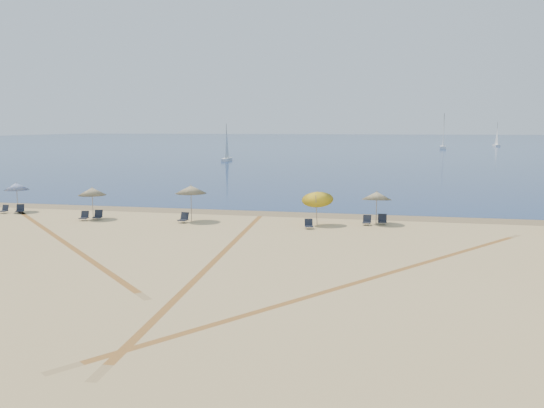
{
  "coord_description": "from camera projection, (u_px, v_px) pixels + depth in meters",
  "views": [
    {
      "loc": [
        8.09,
        -17.9,
        6.7
      ],
      "look_at": [
        0.0,
        20.0,
        1.3
      ],
      "focal_mm": 37.28,
      "sensor_mm": 36.0,
      "label": 1
    }
  ],
  "objects": [
    {
      "name": "umbrella_1",
      "position": [
        92.0,
        191.0,
        40.51
      ],
      "size": [
        1.99,
        1.99,
        2.35
      ],
      "color": "gray",
      "rests_on": "ground"
    },
    {
      "name": "sailboat_1",
      "position": [
        443.0,
        138.0,
        164.93
      ],
      "size": [
        2.35,
        7.0,
        10.23
      ],
      "rotation": [
        0.0,
        0.0,
        -0.09
      ],
      "color": "white",
      "rests_on": "ocean"
    },
    {
      "name": "umbrella_4",
      "position": [
        377.0,
        196.0,
        38.51
      ],
      "size": [
        2.07,
        2.11,
        2.31
      ],
      "color": "gray",
      "rests_on": "ground"
    },
    {
      "name": "ocean",
      "position": [
        373.0,
        142.0,
        237.87
      ],
      "size": [
        500.0,
        500.0,
        0.0
      ],
      "primitive_type": "plane",
      "color": "#0C2151",
      "rests_on": "ground"
    },
    {
      "name": "umbrella_0",
      "position": [
        16.0,
        186.0,
        43.92
      ],
      "size": [
        1.87,
        1.87,
        2.34
      ],
      "color": "gray",
      "rests_on": "ground"
    },
    {
      "name": "umbrella_2",
      "position": [
        191.0,
        190.0,
        39.55
      ],
      "size": [
        2.19,
        2.19,
        2.59
      ],
      "color": "gray",
      "rests_on": "ground"
    },
    {
      "name": "sailboat_2",
      "position": [
        497.0,
        139.0,
        184.69
      ],
      "size": [
        1.62,
        5.3,
        7.8
      ],
      "rotation": [
        0.0,
        0.0,
        0.05
      ],
      "color": "white",
      "rests_on": "ocean"
    },
    {
      "name": "chair_5",
      "position": [
        309.0,
        224.0,
        36.93
      ],
      "size": [
        0.67,
        0.73,
        0.64
      ],
      "rotation": [
        0.0,
        0.0,
        0.27
      ],
      "color": "black",
      "rests_on": "ground"
    },
    {
      "name": "chair_1",
      "position": [
        20.0,
        209.0,
        43.46
      ],
      "size": [
        0.77,
        0.83,
        0.68
      ],
      "rotation": [
        0.0,
        0.0,
        0.41
      ],
      "color": "black",
      "rests_on": "ground"
    },
    {
      "name": "umbrella_3",
      "position": [
        317.0,
        196.0,
        37.99
      ],
      "size": [
        2.14,
        2.18,
        2.67
      ],
      "color": "gray",
      "rests_on": "ground"
    },
    {
      "name": "chair_7",
      "position": [
        382.0,
        220.0,
        38.49
      ],
      "size": [
        0.61,
        0.71,
        0.71
      ],
      "rotation": [
        0.0,
        0.0,
        0.04
      ],
      "color": "black",
      "rests_on": "ground"
    },
    {
      "name": "chair_3",
      "position": [
        98.0,
        215.0,
        40.44
      ],
      "size": [
        0.66,
        0.74,
        0.69
      ],
      "rotation": [
        0.0,
        0.0,
        0.13
      ],
      "color": "black",
      "rests_on": "ground"
    },
    {
      "name": "chair_6",
      "position": [
        367.0,
        221.0,
        38.31
      ],
      "size": [
        0.58,
        0.67,
        0.66
      ],
      "rotation": [
        0.0,
        0.0,
        -0.05
      ],
      "color": "black",
      "rests_on": "ground"
    },
    {
      "name": "tire_tracks",
      "position": [
        201.0,
        255.0,
        29.32
      ],
      "size": [
        58.86,
        45.24,
        0.0
      ],
      "color": "tan",
      "rests_on": "ground"
    },
    {
      "name": "chair_0",
      "position": [
        4.0,
        210.0,
        43.48
      ],
      "size": [
        0.54,
        0.63,
        0.63
      ],
      "rotation": [
        0.0,
        0.0,
        -0.04
      ],
      "color": "black",
      "rests_on": "ground"
    },
    {
      "name": "chair_2",
      "position": [
        84.0,
        216.0,
        40.16
      ],
      "size": [
        0.63,
        0.71,
        0.66
      ],
      "rotation": [
        0.0,
        0.0,
        0.14
      ],
      "color": "black",
      "rests_on": "ground"
    },
    {
      "name": "ground",
      "position": [
        154.0,
        317.0,
        19.93
      ],
      "size": [
        160.0,
        160.0,
        0.0
      ],
      "primitive_type": "plane",
      "color": "tan",
      "rests_on": "ground"
    },
    {
      "name": "sailboat_0",
      "position": [
        227.0,
        150.0,
        107.94
      ],
      "size": [
        1.6,
        4.83,
        7.07
      ],
      "rotation": [
        0.0,
        0.0,
        0.08
      ],
      "color": "white",
      "rests_on": "ocean"
    },
    {
      "name": "chair_4",
      "position": [
        184.0,
        218.0,
        39.25
      ],
      "size": [
        0.67,
        0.76,
        0.71
      ],
      "rotation": [
        0.0,
        0.0,
        -0.14
      ],
      "color": "black",
      "rests_on": "ground"
    },
    {
      "name": "wet_sand",
      "position": [
        283.0,
        214.0,
        43.18
      ],
      "size": [
        500.0,
        500.0,
        0.0
      ],
      "primitive_type": "plane",
      "color": "olive",
      "rests_on": "ground"
    }
  ]
}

